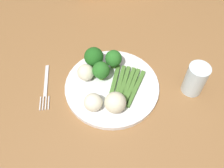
{
  "coord_description": "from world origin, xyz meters",
  "views": [
    {
      "loc": [
        0.02,
        0.48,
        1.35
      ],
      "look_at": [
        0.01,
        0.06,
        0.77
      ],
      "focal_mm": 38.71,
      "sensor_mm": 36.0,
      "label": 1
    }
  ],
  "objects_px": {
    "cauliflower_front": "(93,102)",
    "plate": "(112,86)",
    "broccoli_back_right": "(114,59)",
    "broccoli_front_left": "(94,57)",
    "chair": "(115,22)",
    "water_glass": "(195,79)",
    "dining_table": "(113,94)",
    "fork": "(46,87)",
    "broccoli_left": "(101,70)",
    "asparagus_bundle": "(126,85)",
    "cauliflower_near_fork": "(86,72)",
    "cauliflower_near_center": "(117,103)"
  },
  "relations": [
    {
      "from": "cauliflower_front",
      "to": "plate",
      "type": "bearing_deg",
      "value": -125.23
    },
    {
      "from": "broccoli_back_right",
      "to": "broccoli_front_left",
      "type": "distance_m",
      "value": 0.06
    },
    {
      "from": "broccoli_back_right",
      "to": "cauliflower_front",
      "type": "relative_size",
      "value": 1.23
    },
    {
      "from": "chair",
      "to": "water_glass",
      "type": "xyz_separation_m",
      "value": [
        -0.21,
        0.62,
        0.3
      ]
    },
    {
      "from": "dining_table",
      "to": "fork",
      "type": "height_order",
      "value": "fork"
    },
    {
      "from": "plate",
      "to": "fork",
      "type": "height_order",
      "value": "plate"
    },
    {
      "from": "plate",
      "to": "broccoli_left",
      "type": "xyz_separation_m",
      "value": [
        0.03,
        -0.03,
        0.04
      ]
    },
    {
      "from": "chair",
      "to": "broccoli_front_left",
      "type": "height_order",
      "value": "chair"
    },
    {
      "from": "broccoli_front_left",
      "to": "water_glass",
      "type": "distance_m",
      "value": 0.3
    },
    {
      "from": "dining_table",
      "to": "asparagus_bundle",
      "type": "bearing_deg",
      "value": 118.56
    },
    {
      "from": "plate",
      "to": "cauliflower_near_fork",
      "type": "distance_m",
      "value": 0.09
    },
    {
      "from": "asparagus_bundle",
      "to": "fork",
      "type": "height_order",
      "value": "asparagus_bundle"
    },
    {
      "from": "broccoli_front_left",
      "to": "water_glass",
      "type": "bearing_deg",
      "value": 163.33
    },
    {
      "from": "plate",
      "to": "broccoli_back_right",
      "type": "relative_size",
      "value": 4.44
    },
    {
      "from": "chair",
      "to": "asparagus_bundle",
      "type": "height_order",
      "value": "chair"
    },
    {
      "from": "broccoli_left",
      "to": "cauliflower_near_center",
      "type": "bearing_deg",
      "value": 111.05
    },
    {
      "from": "broccoli_front_left",
      "to": "cauliflower_front",
      "type": "height_order",
      "value": "broccoli_front_left"
    },
    {
      "from": "chair",
      "to": "broccoli_left",
      "type": "relative_size",
      "value": 13.72
    },
    {
      "from": "broccoli_front_left",
      "to": "cauliflower_near_fork",
      "type": "xyz_separation_m",
      "value": [
        0.02,
        0.05,
        -0.02
      ]
    },
    {
      "from": "dining_table",
      "to": "chair",
      "type": "relative_size",
      "value": 1.4
    },
    {
      "from": "dining_table",
      "to": "broccoli_left",
      "type": "distance_m",
      "value": 0.17
    },
    {
      "from": "chair",
      "to": "broccoli_front_left",
      "type": "distance_m",
      "value": 0.62
    },
    {
      "from": "water_glass",
      "to": "fork",
      "type": "bearing_deg",
      "value": -2.38
    },
    {
      "from": "broccoli_front_left",
      "to": "cauliflower_front",
      "type": "bearing_deg",
      "value": 89.85
    },
    {
      "from": "dining_table",
      "to": "fork",
      "type": "relative_size",
      "value": 7.36
    },
    {
      "from": "broccoli_back_right",
      "to": "broccoli_front_left",
      "type": "height_order",
      "value": "broccoli_front_left"
    },
    {
      "from": "broccoli_front_left",
      "to": "cauliflower_near_center",
      "type": "height_order",
      "value": "broccoli_front_left"
    },
    {
      "from": "broccoli_back_right",
      "to": "broccoli_front_left",
      "type": "relative_size",
      "value": 0.88
    },
    {
      "from": "dining_table",
      "to": "cauliflower_front",
      "type": "height_order",
      "value": "cauliflower_front"
    },
    {
      "from": "asparagus_bundle",
      "to": "broccoli_left",
      "type": "height_order",
      "value": "broccoli_left"
    },
    {
      "from": "plate",
      "to": "broccoli_left",
      "type": "bearing_deg",
      "value": -41.04
    },
    {
      "from": "broccoli_back_right",
      "to": "fork",
      "type": "bearing_deg",
      "value": 17.46
    },
    {
      "from": "dining_table",
      "to": "cauliflower_near_fork",
      "type": "height_order",
      "value": "cauliflower_near_fork"
    },
    {
      "from": "cauliflower_near_center",
      "to": "chair",
      "type": "bearing_deg",
      "value": -91.72
    },
    {
      "from": "broccoli_front_left",
      "to": "broccoli_left",
      "type": "bearing_deg",
      "value": 114.03
    },
    {
      "from": "plate",
      "to": "fork",
      "type": "distance_m",
      "value": 0.2
    },
    {
      "from": "broccoli_back_right",
      "to": "cauliflower_near_fork",
      "type": "xyz_separation_m",
      "value": [
        0.08,
        0.04,
        -0.01
      ]
    },
    {
      "from": "broccoli_front_left",
      "to": "broccoli_left",
      "type": "distance_m",
      "value": 0.05
    },
    {
      "from": "cauliflower_front",
      "to": "cauliflower_near_center",
      "type": "bearing_deg",
      "value": 175.62
    },
    {
      "from": "plate",
      "to": "fork",
      "type": "relative_size",
      "value": 1.69
    },
    {
      "from": "dining_table",
      "to": "broccoli_front_left",
      "type": "xyz_separation_m",
      "value": [
        0.06,
        -0.02,
        0.17
      ]
    },
    {
      "from": "broccoli_back_right",
      "to": "broccoli_front_left",
      "type": "bearing_deg",
      "value": -3.32
    },
    {
      "from": "fork",
      "to": "asparagus_bundle",
      "type": "bearing_deg",
      "value": 82.7
    },
    {
      "from": "dining_table",
      "to": "plate",
      "type": "relative_size",
      "value": 4.34
    },
    {
      "from": "plate",
      "to": "broccoli_front_left",
      "type": "distance_m",
      "value": 0.1
    },
    {
      "from": "broccoli_left",
      "to": "chair",
      "type": "bearing_deg",
      "value": -96.09
    },
    {
      "from": "cauliflower_near_fork",
      "to": "water_glass",
      "type": "xyz_separation_m",
      "value": [
        -0.31,
        0.04,
        0.01
      ]
    },
    {
      "from": "asparagus_bundle",
      "to": "cauliflower_near_fork",
      "type": "relative_size",
      "value": 2.99
    },
    {
      "from": "asparagus_bundle",
      "to": "cauliflower_front",
      "type": "relative_size",
      "value": 2.92
    },
    {
      "from": "cauliflower_near_fork",
      "to": "cauliflower_front",
      "type": "relative_size",
      "value": 0.98
    }
  ]
}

